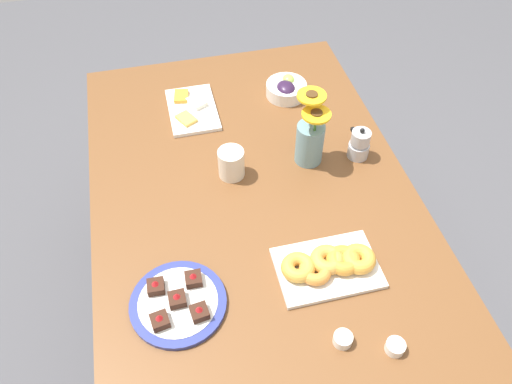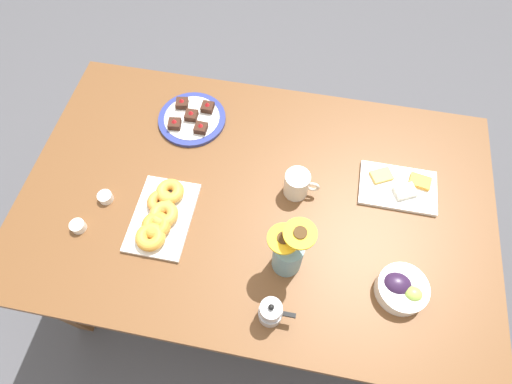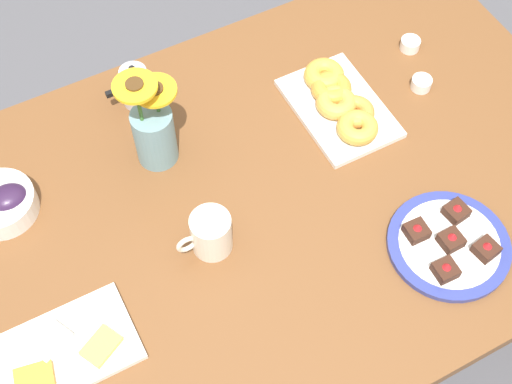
{
  "view_description": "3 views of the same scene",
  "coord_description": "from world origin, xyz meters",
  "px_view_note": "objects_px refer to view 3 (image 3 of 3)",
  "views": [
    {
      "loc": [
        -0.97,
        0.23,
        1.91
      ],
      "look_at": [
        0.0,
        0.0,
        0.78
      ],
      "focal_mm": 35.0,
      "sensor_mm": 36.0,
      "label": 1
    },
    {
      "loc": [
        0.12,
        -0.62,
        1.94
      ],
      "look_at": [
        0.0,
        0.0,
        0.78
      ],
      "focal_mm": 28.0,
      "sensor_mm": 36.0,
      "label": 2
    },
    {
      "loc": [
        0.37,
        0.71,
        2.04
      ],
      "look_at": [
        0.0,
        0.0,
        0.78
      ],
      "focal_mm": 50.0,
      "sensor_mm": 36.0,
      "label": 3
    }
  ],
  "objects_px": {
    "jam_cup_berry": "(421,83)",
    "flower_vase": "(154,131)",
    "grape_bowl": "(1,203)",
    "croissant_platter": "(339,102)",
    "dessert_plate": "(449,244)",
    "jam_cup_honey": "(410,44)",
    "moka_pot": "(136,87)",
    "cheese_platter": "(65,350)",
    "dining_table": "(256,222)",
    "coffee_mug": "(211,233)"
  },
  "relations": [
    {
      "from": "coffee_mug",
      "to": "flower_vase",
      "type": "xyz_separation_m",
      "value": [
        0.01,
        -0.26,
        0.04
      ]
    },
    {
      "from": "cheese_platter",
      "to": "moka_pot",
      "type": "relative_size",
      "value": 2.18
    },
    {
      "from": "jam_cup_berry",
      "to": "dessert_plate",
      "type": "xyz_separation_m",
      "value": [
        0.2,
        0.38,
        -0.0
      ]
    },
    {
      "from": "cheese_platter",
      "to": "grape_bowl",
      "type": "bearing_deg",
      "value": -88.56
    },
    {
      "from": "croissant_platter",
      "to": "jam_cup_berry",
      "type": "relative_size",
      "value": 6.0
    },
    {
      "from": "coffee_mug",
      "to": "moka_pot",
      "type": "relative_size",
      "value": 1.0
    },
    {
      "from": "dining_table",
      "to": "croissant_platter",
      "type": "height_order",
      "value": "croissant_platter"
    },
    {
      "from": "croissant_platter",
      "to": "moka_pot",
      "type": "height_order",
      "value": "moka_pot"
    },
    {
      "from": "jam_cup_berry",
      "to": "moka_pot",
      "type": "relative_size",
      "value": 0.4
    },
    {
      "from": "coffee_mug",
      "to": "jam_cup_honey",
      "type": "relative_size",
      "value": 2.47
    },
    {
      "from": "jam_cup_berry",
      "to": "dessert_plate",
      "type": "relative_size",
      "value": 0.19
    },
    {
      "from": "dining_table",
      "to": "dessert_plate",
      "type": "bearing_deg",
      "value": 136.98
    },
    {
      "from": "flower_vase",
      "to": "jam_cup_berry",
      "type": "bearing_deg",
      "value": 170.26
    },
    {
      "from": "cheese_platter",
      "to": "dessert_plate",
      "type": "height_order",
      "value": "dessert_plate"
    },
    {
      "from": "grape_bowl",
      "to": "cheese_platter",
      "type": "distance_m",
      "value": 0.36
    },
    {
      "from": "moka_pot",
      "to": "dessert_plate",
      "type": "bearing_deg",
      "value": 122.32
    },
    {
      "from": "cheese_platter",
      "to": "jam_cup_honey",
      "type": "bearing_deg",
      "value": -161.2
    },
    {
      "from": "cheese_platter",
      "to": "moka_pot",
      "type": "bearing_deg",
      "value": -125.45
    },
    {
      "from": "dining_table",
      "to": "coffee_mug",
      "type": "height_order",
      "value": "coffee_mug"
    },
    {
      "from": "dining_table",
      "to": "coffee_mug",
      "type": "bearing_deg",
      "value": 21.12
    },
    {
      "from": "flower_vase",
      "to": "dessert_plate",
      "type": "bearing_deg",
      "value": 131.67
    },
    {
      "from": "dessert_plate",
      "to": "flower_vase",
      "type": "height_order",
      "value": "flower_vase"
    },
    {
      "from": "croissant_platter",
      "to": "dessert_plate",
      "type": "distance_m",
      "value": 0.42
    },
    {
      "from": "coffee_mug",
      "to": "dessert_plate",
      "type": "relative_size",
      "value": 0.47
    },
    {
      "from": "dining_table",
      "to": "moka_pot",
      "type": "height_order",
      "value": "moka_pot"
    },
    {
      "from": "grape_bowl",
      "to": "jam_cup_honey",
      "type": "relative_size",
      "value": 3.14
    },
    {
      "from": "dining_table",
      "to": "dessert_plate",
      "type": "xyz_separation_m",
      "value": [
        -0.3,
        0.28,
        0.1
      ]
    },
    {
      "from": "jam_cup_honey",
      "to": "cheese_platter",
      "type": "bearing_deg",
      "value": 18.8
    },
    {
      "from": "jam_cup_honey",
      "to": "flower_vase",
      "type": "xyz_separation_m",
      "value": [
        0.68,
        0.01,
        0.07
      ]
    },
    {
      "from": "grape_bowl",
      "to": "jam_cup_honey",
      "type": "height_order",
      "value": "grape_bowl"
    },
    {
      "from": "dining_table",
      "to": "cheese_platter",
      "type": "bearing_deg",
      "value": 15.13
    },
    {
      "from": "dining_table",
      "to": "grape_bowl",
      "type": "xyz_separation_m",
      "value": [
        0.48,
        -0.23,
        0.12
      ]
    },
    {
      "from": "grape_bowl",
      "to": "moka_pot",
      "type": "relative_size",
      "value": 1.27
    },
    {
      "from": "cheese_platter",
      "to": "jam_cup_berry",
      "type": "relative_size",
      "value": 5.42
    },
    {
      "from": "dining_table",
      "to": "moka_pot",
      "type": "xyz_separation_m",
      "value": [
        0.11,
        -0.38,
        0.13
      ]
    },
    {
      "from": "dining_table",
      "to": "jam_cup_honey",
      "type": "bearing_deg",
      "value": -158.13
    },
    {
      "from": "dining_table",
      "to": "grape_bowl",
      "type": "height_order",
      "value": "grape_bowl"
    },
    {
      "from": "grape_bowl",
      "to": "dessert_plate",
      "type": "relative_size",
      "value": 0.59
    },
    {
      "from": "grape_bowl",
      "to": "flower_vase",
      "type": "xyz_separation_m",
      "value": [
        -0.35,
        0.02,
        0.06
      ]
    },
    {
      "from": "coffee_mug",
      "to": "cheese_platter",
      "type": "height_order",
      "value": "coffee_mug"
    },
    {
      "from": "cheese_platter",
      "to": "jam_cup_honey",
      "type": "xyz_separation_m",
      "value": [
        -1.02,
        -0.35,
        0.01
      ]
    },
    {
      "from": "jam_cup_berry",
      "to": "dessert_plate",
      "type": "bearing_deg",
      "value": 62.78
    },
    {
      "from": "coffee_mug",
      "to": "dessert_plate",
      "type": "bearing_deg",
      "value": 151.83
    },
    {
      "from": "jam_cup_berry",
      "to": "dessert_plate",
      "type": "height_order",
      "value": "dessert_plate"
    },
    {
      "from": "jam_cup_berry",
      "to": "flower_vase",
      "type": "distance_m",
      "value": 0.65
    },
    {
      "from": "moka_pot",
      "to": "coffee_mug",
      "type": "bearing_deg",
      "value": 88.03
    },
    {
      "from": "dining_table",
      "to": "jam_cup_berry",
      "type": "xyz_separation_m",
      "value": [
        -0.5,
        -0.1,
        0.1
      ]
    },
    {
      "from": "coffee_mug",
      "to": "moka_pot",
      "type": "xyz_separation_m",
      "value": [
        -0.01,
        -0.43,
        -0.0
      ]
    },
    {
      "from": "coffee_mug",
      "to": "grape_bowl",
      "type": "distance_m",
      "value": 0.45
    },
    {
      "from": "grape_bowl",
      "to": "dessert_plate",
      "type": "height_order",
      "value": "grape_bowl"
    }
  ]
}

